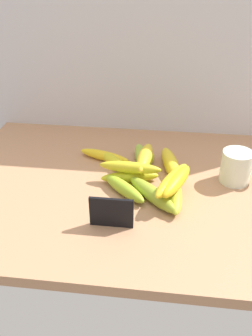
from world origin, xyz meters
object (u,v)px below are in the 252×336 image
(banana_1, at_px, (144,167))
(banana_12, at_px, (172,180))
(banana_9, at_px, (176,181))
(banana_7, at_px, (171,164))
(banana_5, at_px, (124,188))
(banana_2, at_px, (105,156))
(banana_0, at_px, (116,163))
(banana_6, at_px, (174,193))
(banana_4, at_px, (142,158))
(banana_11, at_px, (130,167))
(banana_3, at_px, (130,177))
(banana_10, at_px, (145,158))
(chalkboard_sign, at_px, (111,213))
(coffee_mug, at_px, (237,167))
(banana_8, at_px, (153,194))

(banana_1, xyz_separation_m, banana_12, (0.09, -0.13, 0.04))
(banana_9, bearing_deg, banana_7, 95.99)
(banana_5, bearing_deg, banana_1, 69.60)
(banana_1, height_order, banana_5, banana_5)
(banana_2, bearing_deg, banana_9, -39.05)
(banana_0, height_order, banana_2, banana_0)
(banana_6, bearing_deg, banana_4, 120.72)
(banana_6, relative_size, banana_7, 1.00)
(banana_4, relative_size, banana_11, 0.99)
(banana_2, distance_m, banana_3, 0.15)
(banana_3, height_order, banana_10, banana_10)
(banana_6, bearing_deg, banana_3, 152.37)
(chalkboard_sign, height_order, banana_7, chalkboard_sign)
(banana_11, bearing_deg, coffee_mug, 8.37)
(banana_10, bearing_deg, banana_12, -55.93)
(banana_5, xyz_separation_m, banana_6, (0.14, -0.01, 0.00))
(banana_6, relative_size, banana_8, 0.98)
(banana_0, distance_m, banana_8, 0.20)
(banana_6, height_order, banana_7, banana_7)
(banana_3, relative_size, banana_9, 1.02)
(banana_1, relative_size, banana_3, 1.06)
(chalkboard_sign, relative_size, banana_7, 0.57)
(banana_2, xyz_separation_m, banana_7, (0.22, -0.03, 0.01))
(banana_5, bearing_deg, banana_8, -15.13)
(banana_7, bearing_deg, banana_3, -144.53)
(banana_8, xyz_separation_m, banana_10, (-0.03, 0.14, 0.03))
(banana_7, xyz_separation_m, banana_8, (-0.05, -0.17, -0.00))
(banana_2, bearing_deg, chalkboard_sign, -77.01)
(chalkboard_sign, height_order, banana_12, chalkboard_sign)
(banana_8, bearing_deg, banana_0, 128.37)
(banana_9, bearing_deg, banana_3, 152.25)
(coffee_mug, bearing_deg, banana_5, -161.59)
(banana_9, xyz_separation_m, banana_11, (-0.13, 0.07, -0.01))
(banana_1, bearing_deg, banana_0, 172.27)
(coffee_mug, bearing_deg, banana_6, -147.72)
(coffee_mug, distance_m, banana_6, 0.21)
(banana_1, distance_m, banana_10, 0.04)
(banana_1, bearing_deg, banana_7, 16.04)
(banana_5, relative_size, banana_10, 1.01)
(banana_4, xyz_separation_m, banana_10, (0.01, -0.05, 0.03))
(banana_8, bearing_deg, banana_6, 15.17)
(banana_2, bearing_deg, banana_7, -8.64)
(banana_2, xyz_separation_m, banana_11, (0.10, -0.12, 0.04))
(banana_1, distance_m, banana_7, 0.09)
(banana_10, bearing_deg, coffee_mug, -2.83)
(banana_4, distance_m, banana_8, 0.20)
(banana_7, distance_m, banana_8, 0.18)
(banana_4, relative_size, banana_6, 0.94)
(coffee_mug, bearing_deg, banana_2, 169.85)
(banana_4, bearing_deg, chalkboard_sign, -98.94)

